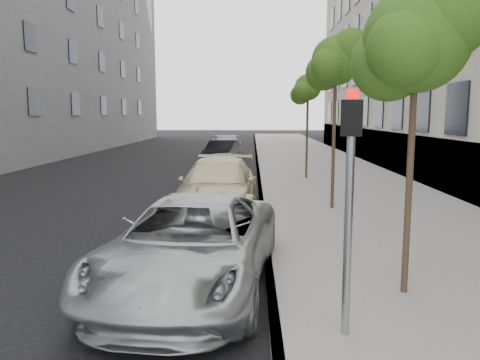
{
  "coord_description": "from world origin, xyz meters",
  "views": [
    {
      "loc": [
        0.87,
        -5.4,
        2.83
      ],
      "look_at": [
        0.63,
        4.01,
        1.5
      ],
      "focal_mm": 35.0,
      "sensor_mm": 36.0,
      "label": 1
    }
  ],
  "objects_px": {
    "tree_near": "(419,39)",
    "sedan_black": "(222,153)",
    "signal_pole": "(350,184)",
    "sedan_blue": "(221,167)",
    "tree_mid": "(337,61)",
    "suv": "(218,187)",
    "tree_far": "(309,88)",
    "minivan": "(192,245)",
    "sedan_rear": "(227,146)"
  },
  "relations": [
    {
      "from": "tree_near",
      "to": "sedan_black",
      "type": "relative_size",
      "value": 1.11
    },
    {
      "from": "sedan_blue",
      "to": "tree_near",
      "type": "bearing_deg",
      "value": -64.74
    },
    {
      "from": "sedan_black",
      "to": "sedan_blue",
      "type": "bearing_deg",
      "value": -77.23
    },
    {
      "from": "tree_mid",
      "to": "tree_far",
      "type": "relative_size",
      "value": 1.1
    },
    {
      "from": "minivan",
      "to": "tree_mid",
      "type": "bearing_deg",
      "value": 67.78
    },
    {
      "from": "suv",
      "to": "tree_near",
      "type": "bearing_deg",
      "value": -60.35
    },
    {
      "from": "suv",
      "to": "sedan_black",
      "type": "distance_m",
      "value": 13.02
    },
    {
      "from": "signal_pole",
      "to": "suv",
      "type": "relative_size",
      "value": 0.56
    },
    {
      "from": "suv",
      "to": "sedan_blue",
      "type": "bearing_deg",
      "value": 94.9
    },
    {
      "from": "signal_pole",
      "to": "minivan",
      "type": "relative_size",
      "value": 0.56
    },
    {
      "from": "signal_pole",
      "to": "sedan_black",
      "type": "height_order",
      "value": "signal_pole"
    },
    {
      "from": "sedan_black",
      "to": "minivan",
      "type": "bearing_deg",
      "value": -78.31
    },
    {
      "from": "suv",
      "to": "sedan_blue",
      "type": "distance_m",
      "value": 6.01
    },
    {
      "from": "signal_pole",
      "to": "suv",
      "type": "bearing_deg",
      "value": 122.12
    },
    {
      "from": "tree_mid",
      "to": "sedan_rear",
      "type": "distance_m",
      "value": 18.76
    },
    {
      "from": "tree_near",
      "to": "tree_mid",
      "type": "height_order",
      "value": "tree_mid"
    },
    {
      "from": "tree_mid",
      "to": "sedan_blue",
      "type": "distance_m",
      "value": 7.78
    },
    {
      "from": "suv",
      "to": "tree_far",
      "type": "bearing_deg",
      "value": 65.41
    },
    {
      "from": "tree_near",
      "to": "tree_mid",
      "type": "relative_size",
      "value": 0.93
    },
    {
      "from": "signal_pole",
      "to": "sedan_blue",
      "type": "bearing_deg",
      "value": 116.82
    },
    {
      "from": "tree_mid",
      "to": "suv",
      "type": "bearing_deg",
      "value": -176.9
    },
    {
      "from": "tree_far",
      "to": "suv",
      "type": "height_order",
      "value": "tree_far"
    },
    {
      "from": "tree_mid",
      "to": "sedan_blue",
      "type": "relative_size",
      "value": 1.33
    },
    {
      "from": "minivan",
      "to": "sedan_black",
      "type": "height_order",
      "value": "minivan"
    },
    {
      "from": "tree_near",
      "to": "sedan_black",
      "type": "bearing_deg",
      "value": 101.8
    },
    {
      "from": "signal_pole",
      "to": "minivan",
      "type": "distance_m",
      "value": 3.09
    },
    {
      "from": "minivan",
      "to": "sedan_black",
      "type": "bearing_deg",
      "value": 98.68
    },
    {
      "from": "tree_far",
      "to": "minivan",
      "type": "distance_m",
      "value": 13.39
    },
    {
      "from": "suv",
      "to": "sedan_rear",
      "type": "relative_size",
      "value": 1.08
    },
    {
      "from": "tree_far",
      "to": "signal_pole",
      "type": "bearing_deg",
      "value": -94.76
    },
    {
      "from": "signal_pole",
      "to": "tree_far",
      "type": "bearing_deg",
      "value": 101.98
    },
    {
      "from": "tree_far",
      "to": "sedan_black",
      "type": "bearing_deg",
      "value": 122.57
    },
    {
      "from": "tree_near",
      "to": "minivan",
      "type": "xyz_separation_m",
      "value": [
        -3.33,
        0.43,
        -3.15
      ]
    },
    {
      "from": "signal_pole",
      "to": "sedan_rear",
      "type": "relative_size",
      "value": 0.61
    },
    {
      "from": "suv",
      "to": "sedan_blue",
      "type": "height_order",
      "value": "suv"
    },
    {
      "from": "suv",
      "to": "tree_mid",
      "type": "bearing_deg",
      "value": 4.99
    },
    {
      "from": "tree_far",
      "to": "sedan_blue",
      "type": "distance_m",
      "value": 4.95
    },
    {
      "from": "tree_far",
      "to": "minivan",
      "type": "bearing_deg",
      "value": -104.83
    },
    {
      "from": "minivan",
      "to": "sedan_black",
      "type": "relative_size",
      "value": 1.26
    },
    {
      "from": "suv",
      "to": "sedan_black",
      "type": "relative_size",
      "value": 1.27
    },
    {
      "from": "minivan",
      "to": "signal_pole",
      "type": "bearing_deg",
      "value": -34.43
    },
    {
      "from": "tree_mid",
      "to": "suv",
      "type": "distance_m",
      "value": 4.85
    },
    {
      "from": "sedan_black",
      "to": "tree_near",
      "type": "bearing_deg",
      "value": -68.66
    },
    {
      "from": "sedan_black",
      "to": "sedan_rear",
      "type": "distance_m",
      "value": 5.15
    },
    {
      "from": "signal_pole",
      "to": "sedan_blue",
      "type": "distance_m",
      "value": 14.01
    },
    {
      "from": "tree_far",
      "to": "sedan_rear",
      "type": "relative_size",
      "value": 0.93
    },
    {
      "from": "tree_near",
      "to": "tree_mid",
      "type": "distance_m",
      "value": 6.51
    },
    {
      "from": "tree_mid",
      "to": "suv",
      "type": "relative_size",
      "value": 0.94
    },
    {
      "from": "sedan_blue",
      "to": "tree_mid",
      "type": "bearing_deg",
      "value": -49.17
    },
    {
      "from": "sedan_blue",
      "to": "sedan_black",
      "type": "distance_m",
      "value": 7.01
    }
  ]
}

